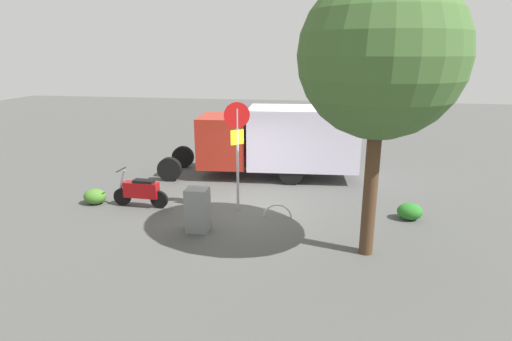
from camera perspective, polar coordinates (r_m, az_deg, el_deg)
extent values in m
plane|color=#4A4A48|center=(12.99, -1.09, -5.16)|extent=(60.00, 60.00, 0.00)
cylinder|color=black|center=(16.99, 4.96, 1.51)|extent=(0.92, 0.31, 0.90)
cylinder|color=black|center=(15.16, 4.86, -0.28)|extent=(0.92, 0.31, 0.90)
cylinder|color=black|center=(17.62, -10.02, 1.85)|extent=(0.92, 0.31, 0.90)
cylinder|color=black|center=(15.86, -11.82, 0.17)|extent=(0.92, 0.31, 0.90)
cube|color=silver|center=(15.82, 6.46, 4.55)|extent=(4.20, 2.48, 2.24)
cube|color=#A6281B|center=(16.08, -4.43, 4.17)|extent=(1.94, 2.22, 1.90)
cube|color=black|center=(15.97, -4.48, 6.28)|extent=(1.95, 2.06, 0.60)
cylinder|color=black|center=(13.78, -17.93, -3.46)|extent=(0.56, 0.12, 0.56)
cylinder|color=black|center=(13.22, -13.20, -3.91)|extent=(0.56, 0.12, 0.56)
cube|color=maroon|center=(13.37, -15.51, -2.58)|extent=(1.11, 0.36, 0.48)
cube|color=black|center=(13.25, -15.21, -1.50)|extent=(0.65, 0.30, 0.12)
cylinder|color=slate|center=(13.58, -17.95, -1.29)|extent=(0.29, 0.08, 0.69)
cylinder|color=black|center=(13.49, -18.07, 0.13)|extent=(0.06, 0.55, 0.04)
cylinder|color=#9E9EA3|center=(12.30, -2.55, 1.28)|extent=(0.08, 0.08, 3.13)
cylinder|color=red|center=(12.01, -2.65, 7.61)|extent=(0.71, 0.32, 0.76)
cube|color=yellow|center=(12.12, -2.62, 4.62)|extent=(0.33, 0.33, 0.44)
cylinder|color=#47301E|center=(9.95, 15.51, -2.19)|extent=(0.33, 0.33, 3.36)
sphere|color=#3B5E2B|center=(9.49, 16.87, 14.91)|extent=(3.59, 3.59, 3.59)
cube|color=slate|center=(11.29, -8.04, -5.38)|extent=(0.59, 0.52, 1.20)
torus|color=#B7B7BC|center=(12.27, 2.99, -6.49)|extent=(0.85, 0.08, 0.85)
ellipsoid|color=#417426|center=(14.21, -21.30, -3.35)|extent=(0.72, 0.59, 0.49)
ellipsoid|color=#266F23|center=(12.83, 20.42, -5.31)|extent=(0.72, 0.59, 0.49)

